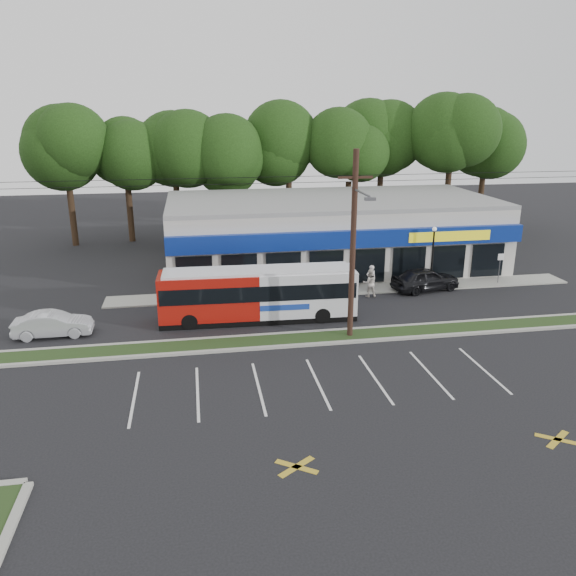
% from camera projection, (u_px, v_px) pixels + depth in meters
% --- Properties ---
extents(ground, '(120.00, 120.00, 0.00)m').
position_uv_depth(ground, '(299.00, 348.00, 29.19)').
color(ground, black).
rests_on(ground, ground).
extents(grass_strip, '(40.00, 1.60, 0.12)m').
position_uv_depth(grass_strip, '(296.00, 339.00, 30.11)').
color(grass_strip, '#273716').
rests_on(grass_strip, ground).
extents(curb_south, '(40.00, 0.25, 0.14)m').
position_uv_depth(curb_south, '(299.00, 345.00, 29.31)').
color(curb_south, '#9E9E93').
rests_on(curb_south, ground).
extents(curb_north, '(40.00, 0.25, 0.14)m').
position_uv_depth(curb_north, '(293.00, 333.00, 30.90)').
color(curb_north, '#9E9E93').
rests_on(curb_north, ground).
extents(sidewalk, '(32.00, 2.20, 0.10)m').
position_uv_depth(sidewalk, '(346.00, 290.00, 38.43)').
color(sidewalk, '#9E9E93').
rests_on(sidewalk, ground).
extents(strip_mall, '(25.00, 12.55, 5.30)m').
position_uv_depth(strip_mall, '(330.00, 231.00, 44.21)').
color(strip_mall, '#B8B4AB').
rests_on(strip_mall, ground).
extents(utility_pole, '(50.00, 2.77, 10.00)m').
position_uv_depth(utility_pole, '(350.00, 240.00, 28.87)').
color(utility_pole, black).
rests_on(utility_pole, ground).
extents(lamp_post, '(0.30, 0.30, 4.25)m').
position_uv_depth(lamp_post, '(433.00, 250.00, 38.41)').
color(lamp_post, black).
rests_on(lamp_post, ground).
extents(sign_post, '(0.45, 0.10, 2.23)m').
position_uv_depth(sign_post, '(500.00, 263.00, 39.34)').
color(sign_post, '#59595E').
rests_on(sign_post, ground).
extents(tree_line, '(46.76, 6.76, 11.83)m').
position_uv_depth(tree_line, '(289.00, 148.00, 51.68)').
color(tree_line, black).
rests_on(tree_line, ground).
extents(metrobus, '(11.48, 2.80, 3.07)m').
position_uv_depth(metrobus, '(258.00, 293.00, 32.66)').
color(metrobus, '#A2130C').
rests_on(metrobus, ground).
extents(car_dark, '(5.00, 2.79, 1.61)m').
position_uv_depth(car_dark, '(425.00, 279.00, 38.23)').
color(car_dark, black).
rests_on(car_dark, ground).
extents(car_silver, '(4.17, 1.56, 1.36)m').
position_uv_depth(car_silver, '(53.00, 324.00, 30.52)').
color(car_silver, '#B5B6BD').
rests_on(car_silver, ground).
extents(pedestrian_a, '(0.73, 0.53, 1.86)m').
position_uv_depth(pedestrian_a, '(371.00, 278.00, 37.94)').
color(pedestrian_a, white).
rests_on(pedestrian_a, ground).
extents(pedestrian_b, '(0.98, 0.81, 1.88)m').
position_uv_depth(pedestrian_b, '(370.00, 283.00, 36.89)').
color(pedestrian_b, beige).
rests_on(pedestrian_b, ground).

